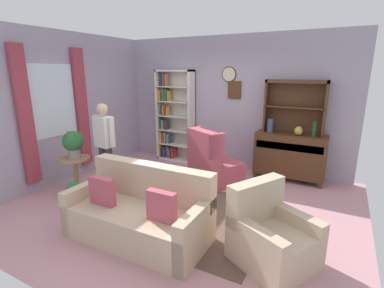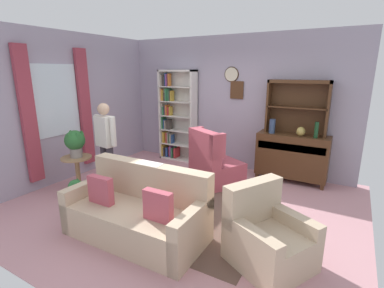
{
  "view_description": "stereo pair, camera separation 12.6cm",
  "coord_description": "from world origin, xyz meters",
  "px_view_note": "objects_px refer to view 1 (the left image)",
  "views": [
    {
      "loc": [
        2.15,
        -3.63,
        2.09
      ],
      "look_at": [
        0.1,
        0.2,
        0.95
      ],
      "focal_mm": 26.4,
      "sensor_mm": 36.0,
      "label": 1
    },
    {
      "loc": [
        2.26,
        -3.57,
        2.09
      ],
      "look_at": [
        0.1,
        0.2,
        0.95
      ],
      "focal_mm": 26.4,
      "sensor_mm": 36.0,
      "label": 2
    }
  ],
  "objects_px": {
    "potted_plant_small": "(74,189)",
    "vase_round": "(298,131)",
    "bottle_wine": "(314,129)",
    "sideboard": "(289,155)",
    "couch_floral": "(140,214)",
    "potted_plant_large": "(73,142)",
    "wingback_chair": "(212,164)",
    "armchair_floral": "(271,238)",
    "bookshelf": "(172,118)",
    "plant_stand": "(76,170)",
    "sideboard_hutch": "(295,99)",
    "vase_tall": "(270,126)",
    "person_reading": "(105,142)"
  },
  "relations": [
    {
      "from": "couch_floral",
      "to": "armchair_floral",
      "type": "distance_m",
      "value": 1.62
    },
    {
      "from": "couch_floral",
      "to": "sideboard_hutch",
      "type": "bearing_deg",
      "value": 66.47
    },
    {
      "from": "bottle_wine",
      "to": "plant_stand",
      "type": "distance_m",
      "value": 4.3
    },
    {
      "from": "armchair_floral",
      "to": "plant_stand",
      "type": "height_order",
      "value": "armchair_floral"
    },
    {
      "from": "vase_round",
      "to": "person_reading",
      "type": "bearing_deg",
      "value": -144.79
    },
    {
      "from": "vase_round",
      "to": "wingback_chair",
      "type": "relative_size",
      "value": 0.16
    },
    {
      "from": "armchair_floral",
      "to": "person_reading",
      "type": "distance_m",
      "value": 3.11
    },
    {
      "from": "armchair_floral",
      "to": "potted_plant_large",
      "type": "xyz_separation_m",
      "value": [
        -3.47,
        0.31,
        0.6
      ]
    },
    {
      "from": "plant_stand",
      "to": "bookshelf",
      "type": "bearing_deg",
      "value": 78.06
    },
    {
      "from": "armchair_floral",
      "to": "bottle_wine",
      "type": "bearing_deg",
      "value": 87.35
    },
    {
      "from": "vase_round",
      "to": "person_reading",
      "type": "relative_size",
      "value": 0.11
    },
    {
      "from": "armchair_floral",
      "to": "person_reading",
      "type": "bearing_deg",
      "value": 169.35
    },
    {
      "from": "couch_floral",
      "to": "potted_plant_large",
      "type": "relative_size",
      "value": 3.8
    },
    {
      "from": "bookshelf",
      "to": "bottle_wine",
      "type": "xyz_separation_m",
      "value": [
        3.1,
        -0.17,
        0.06
      ]
    },
    {
      "from": "vase_round",
      "to": "potted_plant_large",
      "type": "relative_size",
      "value": 0.36
    },
    {
      "from": "couch_floral",
      "to": "vase_tall",
      "type": "bearing_deg",
      "value": 71.87
    },
    {
      "from": "bookshelf",
      "to": "potted_plant_small",
      "type": "xyz_separation_m",
      "value": [
        -0.25,
        -2.68,
        -0.81
      ]
    },
    {
      "from": "armchair_floral",
      "to": "plant_stand",
      "type": "distance_m",
      "value": 3.5
    },
    {
      "from": "couch_floral",
      "to": "armchair_floral",
      "type": "xyz_separation_m",
      "value": [
        1.59,
        0.29,
        -0.02
      ]
    },
    {
      "from": "plant_stand",
      "to": "person_reading",
      "type": "height_order",
      "value": "person_reading"
    },
    {
      "from": "sideboard_hutch",
      "to": "plant_stand",
      "type": "distance_m",
      "value": 4.21
    },
    {
      "from": "bottle_wine",
      "to": "sideboard",
      "type": "bearing_deg",
      "value": 167.11
    },
    {
      "from": "sideboard_hutch",
      "to": "wingback_chair",
      "type": "relative_size",
      "value": 1.02
    },
    {
      "from": "bookshelf",
      "to": "vase_tall",
      "type": "xyz_separation_m",
      "value": [
        2.32,
        -0.16,
        0.05
      ]
    },
    {
      "from": "potted_plant_large",
      "to": "person_reading",
      "type": "relative_size",
      "value": 0.31
    },
    {
      "from": "wingback_chair",
      "to": "potted_plant_small",
      "type": "xyz_separation_m",
      "value": [
        -1.72,
        -1.72,
        -0.19
      ]
    },
    {
      "from": "sideboard_hutch",
      "to": "armchair_floral",
      "type": "bearing_deg",
      "value": -84.36
    },
    {
      "from": "potted_plant_large",
      "to": "potted_plant_small",
      "type": "height_order",
      "value": "potted_plant_large"
    },
    {
      "from": "bookshelf",
      "to": "bottle_wine",
      "type": "bearing_deg",
      "value": -3.19
    },
    {
      "from": "wingback_chair",
      "to": "vase_round",
      "type": "bearing_deg",
      "value": 30.98
    },
    {
      "from": "armchair_floral",
      "to": "vase_tall",
      "type": "bearing_deg",
      "value": 104.49
    },
    {
      "from": "couch_floral",
      "to": "wingback_chair",
      "type": "relative_size",
      "value": 1.68
    },
    {
      "from": "vase_tall",
      "to": "potted_plant_large",
      "type": "distance_m",
      "value": 3.61
    },
    {
      "from": "armchair_floral",
      "to": "person_reading",
      "type": "xyz_separation_m",
      "value": [
        -2.99,
        0.56,
        0.62
      ]
    },
    {
      "from": "potted_plant_large",
      "to": "sideboard_hutch",
      "type": "bearing_deg",
      "value": 37.36
    },
    {
      "from": "person_reading",
      "to": "plant_stand",
      "type": "bearing_deg",
      "value": -153.24
    },
    {
      "from": "bookshelf",
      "to": "vase_tall",
      "type": "distance_m",
      "value": 2.32
    },
    {
      "from": "sideboard",
      "to": "couch_floral",
      "type": "height_order",
      "value": "sideboard"
    },
    {
      "from": "sideboard_hutch",
      "to": "wingback_chair",
      "type": "distance_m",
      "value": 1.97
    },
    {
      "from": "sideboard_hutch",
      "to": "bottle_wine",
      "type": "relative_size",
      "value": 3.79
    },
    {
      "from": "sideboard_hutch",
      "to": "bottle_wine",
      "type": "bearing_deg",
      "value": -26.96
    },
    {
      "from": "potted_plant_small",
      "to": "vase_round",
      "type": "bearing_deg",
      "value": 39.39
    },
    {
      "from": "plant_stand",
      "to": "potted_plant_large",
      "type": "relative_size",
      "value": 1.28
    },
    {
      "from": "bottle_wine",
      "to": "potted_plant_small",
      "type": "xyz_separation_m",
      "value": [
        -3.35,
        -2.51,
        -0.87
      ]
    },
    {
      "from": "bookshelf",
      "to": "vase_round",
      "type": "xyz_separation_m",
      "value": [
        2.84,
        -0.15,
        0.0
      ]
    },
    {
      "from": "armchair_floral",
      "to": "bookshelf",
      "type": "bearing_deg",
      "value": 137.55
    },
    {
      "from": "vase_tall",
      "to": "vase_round",
      "type": "height_order",
      "value": "vase_tall"
    },
    {
      "from": "sideboard_hutch",
      "to": "armchair_floral",
      "type": "xyz_separation_m",
      "value": [
        0.27,
        -2.75,
        -1.27
      ]
    },
    {
      "from": "bookshelf",
      "to": "couch_floral",
      "type": "bearing_deg",
      "value": -65.29
    },
    {
      "from": "vase_round",
      "to": "armchair_floral",
      "type": "distance_m",
      "value": 2.68
    }
  ]
}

